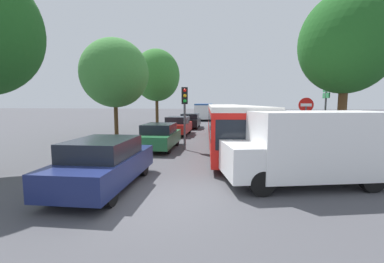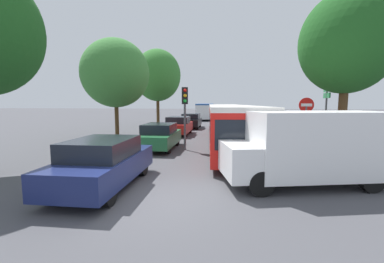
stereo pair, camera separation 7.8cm
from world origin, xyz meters
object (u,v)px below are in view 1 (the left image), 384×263
object	(u,v)px
white_van	(310,146)
queued_car_red	(178,126)
tree_right_near	(346,44)
direction_sign_post	(326,103)
no_entry_sign	(305,117)
tree_left_far	(156,75)
traffic_light	(185,104)
queued_car_green	(160,136)
city_bus_rear	(204,110)
articulated_bus	(228,121)
queued_car_black	(190,121)
queued_car_navy	(104,163)
tree_left_mid	(115,73)

from	to	relation	value
white_van	queued_car_red	bearing A→B (deg)	-74.72
tree_right_near	direction_sign_post	bearing A→B (deg)	93.08
no_entry_sign	tree_left_far	distance (m)	19.13
traffic_light	no_entry_sign	world-z (taller)	traffic_light
white_van	traffic_light	size ratio (longest dim) A/B	1.56
queued_car_green	queued_car_red	xyz separation A→B (m)	(-0.21, 6.41, 0.02)
queued_car_green	white_van	xyz separation A→B (m)	(6.32, -5.40, 0.52)
city_bus_rear	queued_car_red	world-z (taller)	city_bus_rear
articulated_bus	city_bus_rear	bearing A→B (deg)	-175.72
city_bus_rear	queued_car_green	xyz separation A→B (m)	(-0.03, -26.88, -0.67)
city_bus_rear	white_van	bearing A→B (deg)	-172.76
articulated_bus	queued_car_black	world-z (taller)	articulated_bus
queued_car_black	no_entry_sign	bearing A→B (deg)	-150.83
queued_car_navy	tree_left_far	world-z (taller)	tree_left_far
tree_left_mid	queued_car_green	bearing A→B (deg)	-41.22
city_bus_rear	queued_car_black	size ratio (longest dim) A/B	2.65
traffic_light	queued_car_black	bearing A→B (deg)	172.10
traffic_light	tree_left_mid	bearing A→B (deg)	-138.21
queued_car_black	tree_right_near	distance (m)	16.33
tree_left_mid	queued_car_navy	bearing A→B (deg)	-67.56
city_bus_rear	no_entry_sign	distance (m)	28.55
queued_car_red	tree_left_mid	world-z (taller)	tree_left_mid
queued_car_navy	queued_car_red	distance (m)	12.98
direction_sign_post	tree_left_mid	bearing A→B (deg)	-4.02
articulated_bus	queued_car_green	xyz separation A→B (m)	(-3.75, -3.08, -0.68)
queued_car_red	direction_sign_post	distance (m)	10.78
queued_car_green	tree_left_mid	bearing A→B (deg)	47.36
tree_left_mid	direction_sign_post	bearing A→B (deg)	-11.15
queued_car_green	direction_sign_post	xyz separation A→B (m)	(8.98, 1.07, 1.83)
queued_car_red	tree_left_far	xyz separation A→B (m)	(-3.88, 7.70, 4.81)
queued_car_green	traffic_light	size ratio (longest dim) A/B	1.22
queued_car_red	no_entry_sign	world-z (taller)	no_entry_sign
queued_car_red	direction_sign_post	xyz separation A→B (m)	(9.19, -5.34, 1.81)
queued_car_black	tree_left_mid	bearing A→B (deg)	152.18
queued_car_black	traffic_light	world-z (taller)	traffic_light
queued_car_navy	direction_sign_post	xyz separation A→B (m)	(8.94, 7.64, 1.79)
tree_left_far	tree_right_near	distance (m)	19.87
tree_left_mid	tree_left_far	size ratio (longest dim) A/B	0.84
articulated_bus	traffic_light	world-z (taller)	traffic_light
city_bus_rear	traffic_light	bearing A→B (deg)	179.18
city_bus_rear	queued_car_red	bearing A→B (deg)	175.54
articulated_bus	white_van	bearing A→B (deg)	12.20
queued_car_navy	queued_car_black	xyz separation A→B (m)	(-0.07, 18.59, -0.02)
queued_car_black	tree_right_near	xyz separation A→B (m)	(9.11, -12.78, 4.53)
no_entry_sign	direction_sign_post	xyz separation A→B (m)	(1.50, 1.74, 0.68)
direction_sign_post	tree_left_mid	size ratio (longest dim) A/B	0.51
queued_car_green	no_entry_sign	size ratio (longest dim) A/B	1.47
city_bus_rear	direction_sign_post	world-z (taller)	direction_sign_post
queued_car_navy	queued_car_green	world-z (taller)	queued_car_navy
traffic_light	no_entry_sign	distance (m)	6.12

